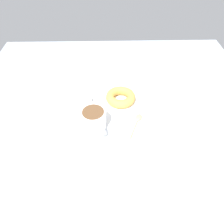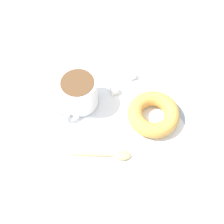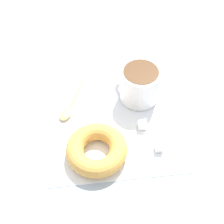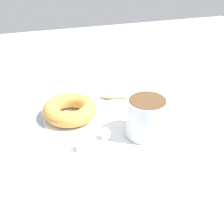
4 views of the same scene
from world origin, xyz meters
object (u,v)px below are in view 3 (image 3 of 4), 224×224
Objects in this scene: donut at (97,150)px; sugar_cube_extra at (159,147)px; coffee_cup at (139,83)px; spoon at (68,108)px; sugar_cube at (142,124)px.

donut reaches higher than sugar_cube_extra.
coffee_cup is 14.71cm from sugar_cube_extra.
donut is 12.22cm from sugar_cube_extra.
spoon is (-11.53, -5.60, -1.33)cm from donut.
sugar_cube is (8.55, -0.36, -3.15)cm from coffee_cup.
sugar_cube is 1.13× the size of sugar_cube_extra.
donut is at bearing 25.93° from spoon.
sugar_cube_extra is (5.62, 2.58, -0.10)cm from sugar_cube.
sugar_cube_extra reaches higher than spoon.
sugar_cube is (-5.73, 9.60, -0.87)cm from donut.
sugar_cube reaches higher than sugar_cube_extra.
spoon is 7.06× the size of sugar_cube.
donut is 12.89cm from spoon.
donut is 0.98× the size of spoon.
sugar_cube_extra is (-0.11, 12.18, -0.97)cm from donut.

